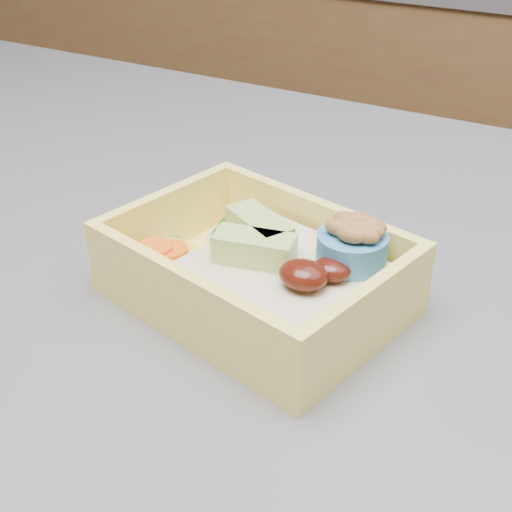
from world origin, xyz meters
The scene contains 1 object.
bento_box centered at (0.12, -0.05, 0.94)m, with size 0.19×0.16×0.06m.
Camera 1 is at (0.29, -0.36, 1.17)m, focal length 50.00 mm.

